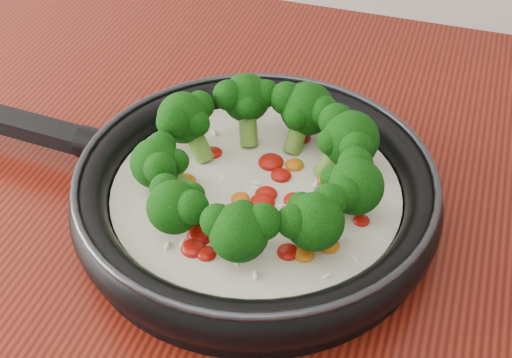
% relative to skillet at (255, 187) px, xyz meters
% --- Properties ---
extents(skillet, '(0.57, 0.38, 0.10)m').
position_rel_skillet_xyz_m(skillet, '(0.00, 0.00, 0.00)').
color(skillet, black).
rests_on(skillet, counter).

